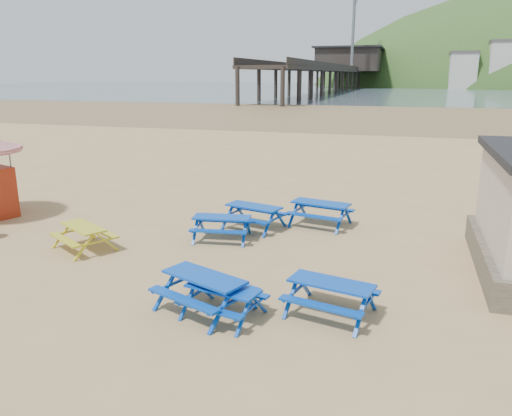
% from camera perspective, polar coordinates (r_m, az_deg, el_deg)
% --- Properties ---
extents(ground, '(400.00, 400.00, 0.00)m').
position_cam_1_polar(ground, '(14.13, -4.32, -5.23)').
color(ground, tan).
rests_on(ground, ground).
extents(wet_sand, '(400.00, 400.00, 0.00)m').
position_cam_1_polar(wet_sand, '(67.69, 12.94, 10.52)').
color(wet_sand, olive).
rests_on(wet_sand, ground).
extents(sea, '(400.00, 400.00, 0.00)m').
position_cam_1_polar(sea, '(182.47, 15.76, 12.95)').
color(sea, '#43535F').
rests_on(sea, ground).
extents(picnic_table_blue_a, '(2.15, 1.90, 0.76)m').
position_cam_1_polar(picnic_table_blue_a, '(16.28, -0.25, -1.02)').
color(picnic_table_blue_a, '#02369D').
rests_on(picnic_table_blue_a, ground).
extents(picnic_table_blue_b, '(1.91, 1.62, 0.72)m').
position_cam_1_polar(picnic_table_blue_b, '(15.22, -3.90, -2.29)').
color(picnic_table_blue_b, '#02369D').
rests_on(picnic_table_blue_b, ground).
extents(picnic_table_blue_c, '(2.16, 1.87, 0.79)m').
position_cam_1_polar(picnic_table_blue_c, '(16.72, 7.38, -0.67)').
color(picnic_table_blue_c, '#02369D').
rests_on(picnic_table_blue_c, ground).
extents(picnic_table_blue_d, '(2.29, 2.09, 0.78)m').
position_cam_1_polar(picnic_table_blue_d, '(10.81, -5.89, -9.61)').
color(picnic_table_blue_d, '#02369D').
rests_on(picnic_table_blue_d, ground).
extents(picnic_table_blue_e, '(1.79, 1.56, 0.65)m').
position_cam_1_polar(picnic_table_blue_e, '(10.52, -3.78, -10.66)').
color(picnic_table_blue_e, '#02369D').
rests_on(picnic_table_blue_e, ground).
extents(picnic_table_yellow, '(2.13, 2.01, 0.70)m').
position_cam_1_polar(picnic_table_yellow, '(15.16, -19.05, -3.22)').
color(picnic_table_yellow, gold).
rests_on(picnic_table_yellow, ground).
extents(pier, '(24.00, 220.00, 39.29)m').
position_cam_1_polar(pier, '(191.94, 10.40, 14.97)').
color(pier, black).
rests_on(pier, ground).
extents(picnic_table_blue_g, '(2.01, 1.75, 0.73)m').
position_cam_1_polar(picnic_table_blue_g, '(10.68, 8.54, -10.16)').
color(picnic_table_blue_g, '#02369D').
rests_on(picnic_table_blue_g, ground).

